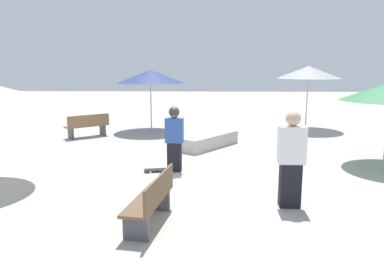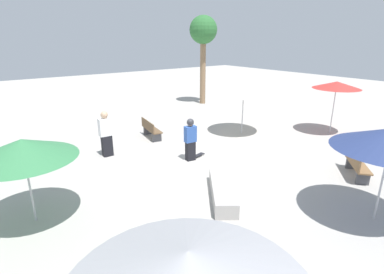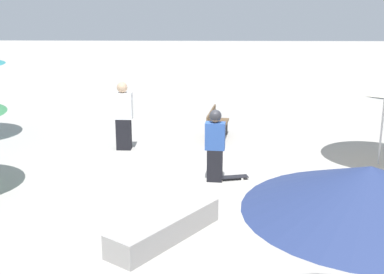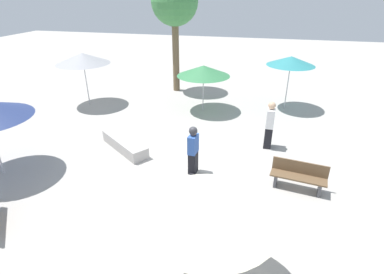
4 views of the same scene
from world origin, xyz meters
TOP-DOWN VIEW (x-y plane):
  - ground_plane at (0.00, 0.00)m, footprint 60.00×60.00m
  - skater_main at (-0.19, 0.49)m, footprint 0.29×0.46m
  - skateboard at (-0.26, 0.85)m, footprint 0.37×0.82m
  - concrete_ledge at (2.65, -0.44)m, footprint 2.28×1.91m
  - bench_near at (-3.42, 0.60)m, footprint 1.65×0.69m
  - bench_far at (4.28, 4.11)m, footprint 1.37×1.50m
  - shade_umbrella_green at (0.63, -5.07)m, footprint 2.50×2.50m
  - shade_umbrella_red at (1.17, 8.05)m, footprint 2.18×2.18m
  - shade_umbrella_grey at (6.51, -4.51)m, footprint 2.59×2.59m
  - shade_umbrella_cream at (-1.42, 4.54)m, footprint 2.52×2.52m
  - palm_tree_right at (-8.06, 7.42)m, footprint 1.85×1.85m
  - bystander_watching at (-2.51, -1.87)m, footprint 0.29×0.50m

SIDE VIEW (x-z plane):
  - ground_plane at x=0.00m, z-range 0.00..0.00m
  - skateboard at x=-0.26m, z-range 0.02..0.09m
  - concrete_ledge at x=2.65m, z-range 0.00..0.42m
  - bench_near at x=-3.42m, z-range 0.00..0.85m
  - bench_far at x=4.28m, z-range 0.00..0.85m
  - skater_main at x=-0.19m, z-range 0.06..1.70m
  - bystander_watching at x=-2.51m, z-range 0.00..1.81m
  - shade_umbrella_green at x=0.63m, z-range 0.86..3.07m
  - shade_umbrella_cream at x=-1.42m, z-range 0.95..3.24m
  - shade_umbrella_red at x=1.17m, z-range 1.09..3.61m
  - shade_umbrella_grey at x=6.51m, z-range 1.05..3.67m
  - palm_tree_right at x=-8.06m, z-range 1.76..7.64m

